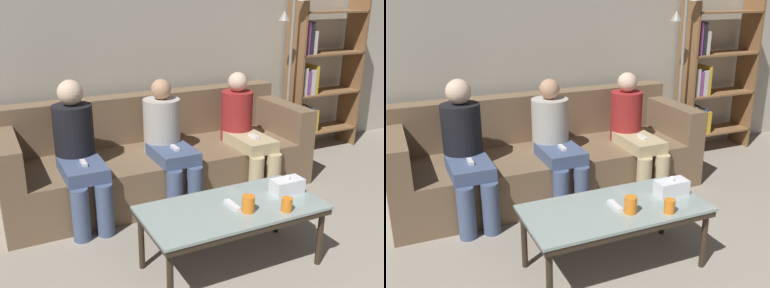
# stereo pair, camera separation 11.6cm
# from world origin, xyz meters

# --- Properties ---
(wall_back) EXTENTS (12.00, 0.06, 2.60)m
(wall_back) POSITION_xyz_m (0.00, 3.94, 1.30)
(wall_back) COLOR #B7B2A3
(wall_back) RESTS_ON ground_plane
(couch) EXTENTS (2.73, 0.92, 0.85)m
(couch) POSITION_xyz_m (0.00, 3.41, 0.31)
(couch) COLOR brown
(couch) RESTS_ON ground_plane
(coffee_table) EXTENTS (1.18, 0.58, 0.44)m
(coffee_table) POSITION_xyz_m (-0.03, 2.05, 0.40)
(coffee_table) COLOR #8C9E99
(coffee_table) RESTS_ON ground_plane
(cup_near_left) EXTENTS (0.07, 0.07, 0.09)m
(cup_near_left) POSITION_xyz_m (0.25, 1.84, 0.49)
(cup_near_left) COLOR orange
(cup_near_left) RESTS_ON coffee_table
(cup_near_right) EXTENTS (0.08, 0.08, 0.11)m
(cup_near_right) POSITION_xyz_m (0.02, 1.94, 0.50)
(cup_near_right) COLOR orange
(cup_near_right) RESTS_ON coffee_table
(tissue_box) EXTENTS (0.22, 0.12, 0.13)m
(tissue_box) POSITION_xyz_m (0.42, 2.06, 0.49)
(tissue_box) COLOR white
(tissue_box) RESTS_ON coffee_table
(game_remote) EXTENTS (0.04, 0.15, 0.02)m
(game_remote) POSITION_xyz_m (-0.03, 2.05, 0.45)
(game_remote) COLOR white
(game_remote) RESTS_ON coffee_table
(bookshelf) EXTENTS (0.87, 0.32, 1.76)m
(bookshelf) POSITION_xyz_m (2.03, 3.71, 0.82)
(bookshelf) COLOR brown
(bookshelf) RESTS_ON ground_plane
(standing_lamp) EXTENTS (0.31, 0.26, 1.78)m
(standing_lamp) POSITION_xyz_m (1.56, 3.56, 1.09)
(standing_lamp) COLOR gray
(standing_lamp) RESTS_ON ground_plane
(seated_person_left_end) EXTENTS (0.31, 0.70, 1.11)m
(seated_person_left_end) POSITION_xyz_m (-0.76, 3.17, 0.59)
(seated_person_left_end) COLOR #47567A
(seated_person_left_end) RESTS_ON ground_plane
(seated_person_mid_left) EXTENTS (0.32, 0.69, 1.05)m
(seated_person_mid_left) POSITION_xyz_m (0.00, 3.17, 0.56)
(seated_person_mid_left) COLOR #47567A
(seated_person_mid_left) RESTS_ON ground_plane
(seated_person_mid_right) EXTENTS (0.31, 0.71, 1.06)m
(seated_person_mid_right) POSITION_xyz_m (0.76, 3.15, 0.55)
(seated_person_mid_right) COLOR tan
(seated_person_mid_right) RESTS_ON ground_plane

